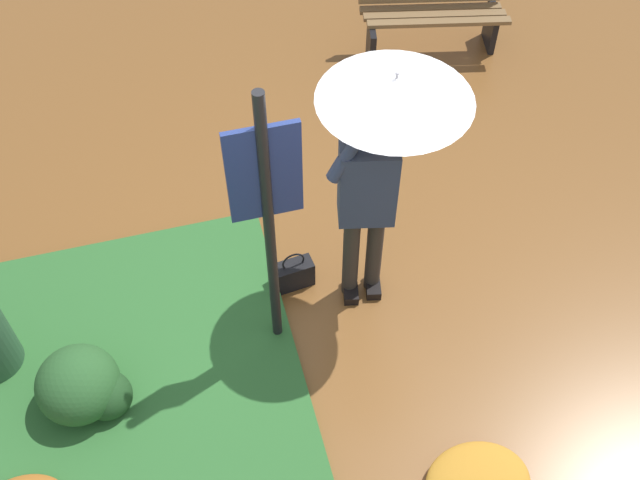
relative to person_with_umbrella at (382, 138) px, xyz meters
The scene contains 6 objects.
ground_plane 1.58m from the person_with_umbrella, 169.54° to the right, with size 18.00×18.00×0.00m, color brown.
person_with_umbrella is the anchor object (origin of this frame).
info_sign_post 0.84m from the person_with_umbrella, 162.41° to the right, with size 0.44×0.07×2.30m.
handbag 1.54m from the person_with_umbrella, 164.42° to the left, with size 0.31×0.17×0.37m.
park_bench 3.24m from the person_with_umbrella, 60.99° to the left, with size 1.42×0.66×0.75m.
shrub_cluster 2.58m from the person_with_umbrella, 167.88° to the right, with size 0.62×0.56×0.50m.
Camera 1 is at (-0.99, -3.14, 4.76)m, focal length 41.99 mm.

